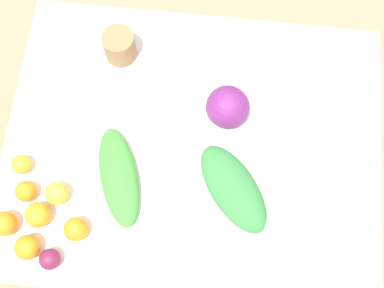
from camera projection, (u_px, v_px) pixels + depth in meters
ground_plane at (192, 198)px, 2.49m from camera, size 8.00×8.00×0.00m
dining_table at (192, 155)px, 1.87m from camera, size 1.25×1.01×0.75m
cabbage_purple at (227, 107)px, 1.75m from camera, size 0.14×0.14×0.14m
paper_bag at (119, 46)px, 1.84m from camera, size 0.11×0.11×0.12m
greens_bunch_dandelion at (119, 177)px, 1.71m from camera, size 0.22×0.36×0.06m
greens_bunch_chard at (233, 189)px, 1.69m from camera, size 0.31×0.35×0.08m
beet_root at (50, 259)px, 1.63m from camera, size 0.07×0.07×0.07m
orange_0 at (38, 215)px, 1.66m from camera, size 0.08×0.08×0.08m
orange_1 at (4, 224)px, 1.66m from camera, size 0.08×0.08×0.08m
orange_2 at (27, 247)px, 1.63m from camera, size 0.08×0.08×0.08m
orange_3 at (76, 229)px, 1.65m from camera, size 0.08×0.08×0.08m
orange_4 at (26, 191)px, 1.70m from camera, size 0.07×0.07×0.07m
orange_5 at (21, 164)px, 1.73m from camera, size 0.07×0.07×0.07m
orange_6 at (57, 193)px, 1.69m from camera, size 0.08×0.08×0.08m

